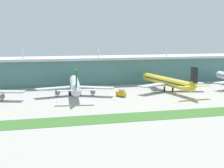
{
  "coord_description": "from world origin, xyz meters",
  "views": [
    {
      "loc": [
        -66.16,
        -177.21,
        37.48
      ],
      "look_at": [
        -4.37,
        39.94,
        7.0
      ],
      "focal_mm": 58.58,
      "sensor_mm": 36.0,
      "label": 1
    }
  ],
  "objects_px": {
    "airliner_far_middle": "(168,82)",
    "airliner_near_middle": "(75,85)",
    "fuel_truck": "(121,93)",
    "safety_cone_nose_front": "(115,100)",
    "safety_cone_left_wingtip": "(57,102)"
  },
  "relations": [
    {
      "from": "safety_cone_nose_front",
      "to": "fuel_truck",
      "type": "bearing_deg",
      "value": 57.59
    },
    {
      "from": "safety_cone_left_wingtip",
      "to": "safety_cone_nose_front",
      "type": "distance_m",
      "value": 32.92
    },
    {
      "from": "safety_cone_nose_front",
      "to": "airliner_near_middle",
      "type": "bearing_deg",
      "value": 126.89
    },
    {
      "from": "safety_cone_left_wingtip",
      "to": "safety_cone_nose_front",
      "type": "relative_size",
      "value": 1.0
    },
    {
      "from": "fuel_truck",
      "to": "safety_cone_left_wingtip",
      "type": "height_order",
      "value": "fuel_truck"
    },
    {
      "from": "airliner_near_middle",
      "to": "fuel_truck",
      "type": "distance_m",
      "value": 29.27
    },
    {
      "from": "airliner_far_middle",
      "to": "fuel_truck",
      "type": "bearing_deg",
      "value": -161.93
    },
    {
      "from": "airliner_far_middle",
      "to": "airliner_near_middle",
      "type": "bearing_deg",
      "value": 179.46
    },
    {
      "from": "safety_cone_nose_front",
      "to": "safety_cone_left_wingtip",
      "type": "bearing_deg",
      "value": 173.65
    },
    {
      "from": "airliner_far_middle",
      "to": "safety_cone_nose_front",
      "type": "relative_size",
      "value": 101.13
    },
    {
      "from": "fuel_truck",
      "to": "safety_cone_nose_front",
      "type": "relative_size",
      "value": 10.93
    },
    {
      "from": "airliner_near_middle",
      "to": "fuel_truck",
      "type": "xyz_separation_m",
      "value": [
        26.2,
        -12.37,
        -4.19
      ]
    },
    {
      "from": "airliner_far_middle",
      "to": "safety_cone_left_wingtip",
      "type": "xyz_separation_m",
      "value": [
        -76.57,
        -20.36,
        -6.11
      ]
    },
    {
      "from": "airliner_near_middle",
      "to": "fuel_truck",
      "type": "height_order",
      "value": "airliner_near_middle"
    },
    {
      "from": "airliner_far_middle",
      "to": "fuel_truck",
      "type": "distance_m",
      "value": 38.2
    }
  ]
}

